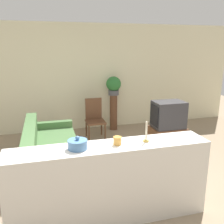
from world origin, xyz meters
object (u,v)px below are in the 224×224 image
(television, at_px, (168,115))
(decorative_bowl, at_px, (78,144))
(wooden_chair, at_px, (95,117))
(couch, at_px, (50,151))
(potted_plant, at_px, (114,85))

(television, xyz_separation_m, decorative_bowl, (-2.17, -1.93, 0.32))
(wooden_chair, bearing_deg, decorative_bowl, -104.90)
(couch, bearing_deg, potted_plant, 44.97)
(decorative_bowl, bearing_deg, couch, 99.78)
(wooden_chair, relative_size, decorative_bowl, 4.15)
(television, height_order, potted_plant, potted_plant)
(wooden_chair, xyz_separation_m, potted_plant, (0.59, 0.43, 0.68))
(couch, relative_size, potted_plant, 4.00)
(potted_plant, relative_size, decorative_bowl, 2.09)
(potted_plant, bearing_deg, couch, -135.03)
(wooden_chair, xyz_separation_m, decorative_bowl, (-0.79, -2.97, 0.55))
(couch, xyz_separation_m, decorative_bowl, (0.30, -1.72, 0.77))
(decorative_bowl, bearing_deg, television, 41.68)
(potted_plant, height_order, decorative_bowl, potted_plant)
(wooden_chair, height_order, decorative_bowl, decorative_bowl)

